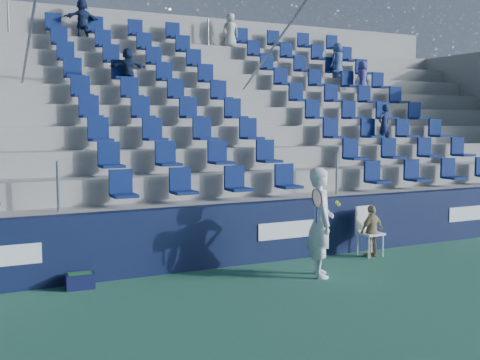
{
  "coord_description": "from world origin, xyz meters",
  "views": [
    {
      "loc": [
        -4.86,
        -7.28,
        2.75
      ],
      "look_at": [
        0.2,
        2.8,
        1.7
      ],
      "focal_mm": 45.0,
      "sensor_mm": 36.0,
      "label": 1
    }
  ],
  "objects": [
    {
      "name": "ground",
      "position": [
        0.0,
        0.0,
        0.0
      ],
      "size": [
        70.0,
        70.0,
        0.0
      ],
      "primitive_type": "plane",
      "color": "#2C664C",
      "rests_on": "ground"
    },
    {
      "name": "sponsor_wall",
      "position": [
        0.0,
        3.15,
        0.6
      ],
      "size": [
        24.0,
        0.32,
        1.2
      ],
      "color": "#0F1737",
      "rests_on": "ground"
    },
    {
      "name": "grandstand",
      "position": [
        -0.01,
        8.24,
        2.14
      ],
      "size": [
        24.0,
        8.17,
        6.63
      ],
      "color": "gray",
      "rests_on": "ground"
    },
    {
      "name": "tennis_player",
      "position": [
        1.24,
        1.63,
        0.99
      ],
      "size": [
        0.76,
        0.85,
        1.98
      ],
      "color": "silver",
      "rests_on": "ground"
    },
    {
      "name": "line_judge_chair",
      "position": [
        3.12,
        2.66,
        0.59
      ],
      "size": [
        0.48,
        0.49,
        1.04
      ],
      "color": "white",
      "rests_on": "ground"
    },
    {
      "name": "line_judge",
      "position": [
        3.12,
        2.5,
        0.54
      ],
      "size": [
        0.67,
        0.36,
        1.08
      ],
      "primitive_type": "imported",
      "rotation": [
        0.0,
        0.0,
        3.31
      ],
      "color": "tan",
      "rests_on": "ground"
    },
    {
      "name": "ball_bin",
      "position": [
        -2.83,
        2.75,
        0.14
      ],
      "size": [
        0.49,
        0.34,
        0.26
      ],
      "color": "#10153B",
      "rests_on": "ground"
    }
  ]
}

